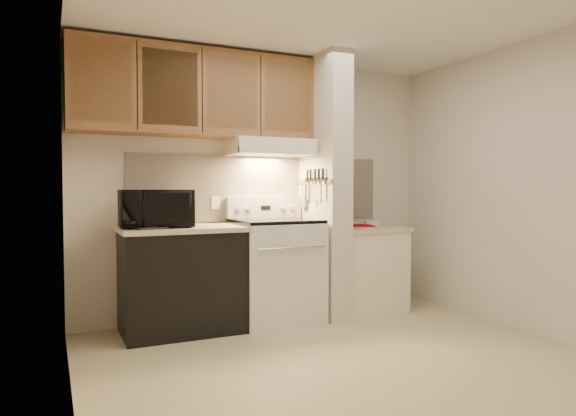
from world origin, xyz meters
TOP-DOWN VIEW (x-y plane):
  - floor at (0.00, 0.00)m, footprint 3.60×3.60m
  - ceiling at (0.00, 0.00)m, footprint 3.60×3.60m
  - wall_back at (0.00, 1.50)m, footprint 3.60×2.50m
  - wall_left at (-1.80, 0.00)m, footprint 0.02×3.00m
  - wall_right at (1.80, 0.00)m, footprint 0.02×3.00m
  - backsplash at (0.00, 1.49)m, footprint 2.60×0.02m
  - range_body at (0.00, 1.16)m, footprint 0.76×0.65m
  - oven_window at (0.00, 0.84)m, footprint 0.50×0.01m
  - oven_handle at (0.00, 0.80)m, footprint 0.65×0.02m
  - cooktop at (0.00, 1.16)m, footprint 0.74×0.64m
  - range_backguard at (0.00, 1.44)m, footprint 0.76×0.08m
  - range_display at (0.00, 1.40)m, footprint 0.10×0.01m
  - range_knob_left_outer at (-0.28, 1.40)m, footprint 0.05×0.02m
  - range_knob_left_inner at (-0.18, 1.40)m, footprint 0.05×0.02m
  - range_knob_right_inner at (0.18, 1.40)m, footprint 0.05×0.02m
  - range_knob_right_outer at (0.28, 1.40)m, footprint 0.05×0.02m
  - dishwasher_front at (-0.88, 1.17)m, footprint 1.00×0.63m
  - left_countertop at (-0.88, 1.17)m, footprint 1.04×0.67m
  - spoon_rest at (-1.16, 0.97)m, footprint 0.24×0.12m
  - teal_jar at (-0.83, 1.06)m, footprint 0.10×0.10m
  - outlet at (-0.48, 1.48)m, footprint 0.08×0.01m
  - microwave at (-1.10, 1.15)m, footprint 0.57×0.39m
  - partition_pillar at (0.51, 1.15)m, footprint 0.22×0.70m
  - pillar_trim at (0.39, 1.15)m, footprint 0.01×0.70m
  - knife_strip at (0.39, 1.10)m, footprint 0.02×0.42m
  - knife_blade_a at (0.38, 0.93)m, footprint 0.01×0.03m
  - knife_handle_a at (0.38, 0.93)m, footprint 0.02×0.02m
  - knife_blade_b at (0.38, 1.03)m, footprint 0.01×0.04m
  - knife_handle_b at (0.38, 1.01)m, footprint 0.02×0.02m
  - knife_blade_c at (0.38, 1.10)m, footprint 0.01×0.04m
  - knife_handle_c at (0.38, 1.09)m, footprint 0.02×0.02m
  - knife_blade_d at (0.38, 1.17)m, footprint 0.01×0.04m
  - knife_handle_d at (0.38, 1.18)m, footprint 0.02×0.02m
  - knife_blade_e at (0.38, 1.25)m, footprint 0.01×0.04m
  - knife_handle_e at (0.38, 1.25)m, footprint 0.02×0.02m
  - oven_mitt at (0.38, 1.32)m, footprint 0.03×0.09m
  - right_cab_base at (0.97, 1.15)m, footprint 0.70×0.60m
  - right_countertop at (0.97, 1.15)m, footprint 0.74×0.64m
  - red_folder at (1.00, 1.25)m, footprint 0.32×0.37m
  - white_box at (1.19, 1.33)m, footprint 0.17×0.15m
  - range_hood at (0.00, 1.28)m, footprint 0.78×0.44m
  - hood_lip at (0.00, 1.07)m, footprint 0.78×0.04m
  - upper_cabinets at (-0.69, 1.32)m, footprint 2.18×0.33m
  - cab_door_a at (-1.51, 1.17)m, footprint 0.46×0.01m
  - cab_gap_a at (-1.23, 1.16)m, footprint 0.01×0.01m
  - cab_door_b at (-0.96, 1.17)m, footprint 0.46×0.01m
  - cab_gap_b at (-0.69, 1.16)m, footprint 0.01×0.01m
  - cab_door_c at (-0.42, 1.17)m, footprint 0.46×0.01m
  - cab_gap_c at (-0.14, 1.16)m, footprint 0.01×0.01m
  - cab_door_d at (0.13, 1.17)m, footprint 0.46×0.01m

SIDE VIEW (x-z plane):
  - floor at x=0.00m, z-range 0.00..0.00m
  - right_cab_base at x=0.97m, z-range 0.00..0.81m
  - dishwasher_front at x=-0.88m, z-range 0.00..0.87m
  - range_body at x=0.00m, z-range 0.00..0.92m
  - oven_window at x=0.00m, z-range 0.35..0.65m
  - oven_handle at x=0.00m, z-range 0.71..0.73m
  - right_countertop at x=0.97m, z-range 0.81..0.85m
  - red_folder at x=1.00m, z-range 0.85..0.86m
  - white_box at x=1.19m, z-range 0.85..0.89m
  - left_countertop at x=-0.88m, z-range 0.87..0.91m
  - spoon_rest at x=-1.16m, z-range 0.91..0.93m
  - cooktop at x=0.00m, z-range 0.92..0.95m
  - teal_jar at x=-0.83m, z-range 0.91..1.00m
  - range_backguard at x=0.00m, z-range 0.95..1.15m
  - range_display at x=0.00m, z-range 1.03..1.07m
  - range_knob_left_outer at x=-0.28m, z-range 1.03..1.07m
  - range_knob_left_inner at x=-0.18m, z-range 1.03..1.07m
  - range_knob_right_inner at x=0.18m, z-range 1.03..1.07m
  - range_knob_right_outer at x=0.28m, z-range 1.03..1.07m
  - microwave at x=-1.10m, z-range 0.91..1.23m
  - outlet at x=-0.48m, z-range 1.04..1.16m
  - oven_mitt at x=0.38m, z-range 1.05..1.27m
  - knife_blade_c at x=0.38m, z-range 1.10..1.30m
  - knife_blade_b at x=0.38m, z-range 1.12..1.30m
  - knife_blade_e at x=0.38m, z-range 1.12..1.30m
  - knife_blade_a at x=0.38m, z-range 1.14..1.30m
  - knife_blade_d at x=0.38m, z-range 1.14..1.30m
  - backsplash at x=0.00m, z-range 0.92..1.55m
  - wall_back at x=0.00m, z-range 1.24..1.26m
  - wall_left at x=-1.80m, z-range 0.00..2.50m
  - wall_right at x=1.80m, z-range 0.00..2.50m
  - partition_pillar at x=0.51m, z-range 0.00..2.50m
  - pillar_trim at x=0.39m, z-range 1.28..1.32m
  - knife_strip at x=0.39m, z-range 1.30..1.34m
  - knife_handle_a at x=0.38m, z-range 1.32..1.42m
  - knife_handle_b at x=0.38m, z-range 1.32..1.42m
  - knife_handle_c at x=0.38m, z-range 1.32..1.42m
  - knife_handle_d at x=0.38m, z-range 1.32..1.42m
  - knife_handle_e at x=0.38m, z-range 1.32..1.42m
  - hood_lip at x=0.00m, z-range 1.55..1.61m
  - range_hood at x=0.00m, z-range 1.55..1.70m
  - upper_cabinets at x=-0.69m, z-range 1.70..2.47m
  - cab_door_a at x=-1.51m, z-range 1.77..2.40m
  - cab_gap_a at x=-1.23m, z-range 1.72..2.45m
  - cab_door_b at x=-0.96m, z-range 1.77..2.40m
  - cab_gap_b at x=-0.69m, z-range 1.72..2.45m
  - cab_door_c at x=-0.42m, z-range 1.77..2.40m
  - cab_gap_c at x=-0.14m, z-range 1.72..2.45m
  - cab_door_d at x=0.13m, z-range 1.77..2.40m
  - ceiling at x=0.00m, z-range 2.50..2.50m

